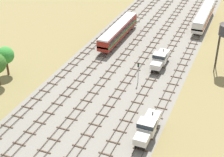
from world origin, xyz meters
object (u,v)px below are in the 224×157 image
(shunter_loco_centre_right_near, at_px, (160,59))
(diesel_railcar_left_mid, at_px, (118,31))
(shunter_loco_right_nearest, at_px, (147,127))
(signal_post_nearest, at_px, (138,70))
(diesel_railcar_right_midfar, at_px, (204,16))

(shunter_loco_centre_right_near, distance_m, diesel_railcar_left_mid, 16.73)
(shunter_loco_right_nearest, distance_m, shunter_loco_centre_right_near, 24.28)
(shunter_loco_right_nearest, bearing_deg, signal_post_nearest, 113.50)
(diesel_railcar_right_midfar, relative_size, signal_post_nearest, 4.41)
(diesel_railcar_left_mid, height_order, diesel_railcar_right_midfar, same)
(shunter_loco_right_nearest, distance_m, diesel_railcar_right_midfar, 52.40)
(shunter_loco_centre_right_near, height_order, diesel_railcar_right_midfar, diesel_railcar_right_midfar)
(shunter_loco_centre_right_near, xyz_separation_m, diesel_railcar_right_midfar, (4.52, 28.54, 0.59))
(diesel_railcar_right_midfar, bearing_deg, diesel_railcar_left_mid, -133.95)
(shunter_loco_centre_right_near, xyz_separation_m, diesel_railcar_left_mid, (-13.57, 9.78, 0.59))
(shunter_loco_right_nearest, relative_size, diesel_railcar_right_midfar, 0.41)
(signal_post_nearest, bearing_deg, diesel_railcar_left_mid, 122.10)
(diesel_railcar_left_mid, bearing_deg, shunter_loco_centre_right_near, -35.77)
(shunter_loco_right_nearest, relative_size, diesel_railcar_left_mid, 0.41)
(shunter_loco_right_nearest, height_order, shunter_loco_centre_right_near, same)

